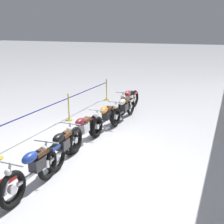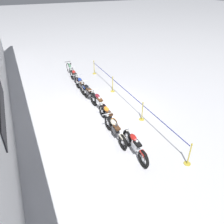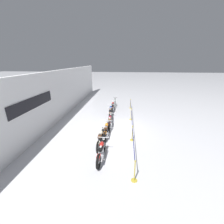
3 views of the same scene
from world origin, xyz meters
name	(u,v)px [view 1 (image 1 of 3)]	position (x,y,z in m)	size (l,w,h in m)	color
ground_plane	(72,141)	(0.00, 0.00, 0.00)	(120.00, 120.00, 0.00)	silver
motorcycle_red_0	(129,100)	(-3.97, 0.47, 0.47)	(2.16, 0.62, 0.95)	black
motorcycle_cream_1	(124,109)	(-2.61, 0.74, 0.46)	(2.30, 0.62, 0.94)	black
motorcycle_orange_2	(106,117)	(-1.39, 0.55, 0.46)	(2.14, 0.62, 0.92)	black
motorcycle_maroon_3	(83,130)	(0.08, 0.47, 0.46)	(2.25, 0.62, 0.94)	black
motorcycle_black_4	(62,148)	(1.45, 0.61, 0.48)	(2.30, 0.62, 0.96)	black
motorcycle_blue_5	(36,168)	(2.61, 0.69, 0.48)	(2.32, 0.62, 0.96)	black
stanchion_far_left	(63,104)	(-1.45, -1.20, 0.74)	(10.65, 0.28, 1.05)	gold
stanchion_mid_left	(69,111)	(-1.80, -1.20, 0.36)	(0.28, 0.28, 1.05)	gold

